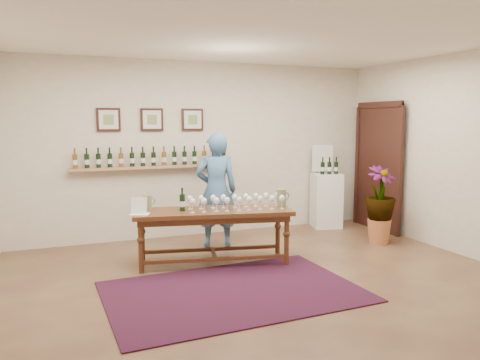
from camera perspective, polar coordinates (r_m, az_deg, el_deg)
name	(u,v)px	position (r m, az deg, el deg)	size (l,w,h in m)	color
ground	(265,281)	(5.60, 3.10, -12.21)	(6.00, 6.00, 0.00)	#4D2D21
room_shell	(334,165)	(7.97, 11.36, 1.75)	(6.00, 6.00, 6.00)	beige
rug	(233,292)	(5.26, -0.80, -13.44)	(2.72, 1.81, 0.01)	#4F0E17
tasting_table	(213,218)	(6.10, -3.26, -4.64)	(2.12, 1.05, 0.72)	#432110
table_glasses	(237,202)	(6.10, -0.41, -2.68)	(1.37, 0.32, 0.19)	white
table_bottles	(182,200)	(6.06, -7.09, -2.39)	(0.26, 0.15, 0.28)	black
pitcher_left	(148,203)	(6.12, -11.19, -2.75)	(0.13, 0.13, 0.20)	#687347
pitcher_right	(281,198)	(6.32, 5.07, -2.16)	(0.15, 0.15, 0.23)	#687347
menu_card	(139,206)	(5.91, -12.20, -3.07)	(0.23, 0.17, 0.21)	silver
display_pedestal	(326,200)	(8.36, 10.46, -2.46)	(0.47, 0.47, 0.95)	white
pedestal_bottles	(329,166)	(8.21, 10.84, 1.64)	(0.27, 0.07, 0.27)	black
info_sign	(322,158)	(8.39, 10.01, 2.61)	(0.37, 0.02, 0.51)	silver
potted_plant	(380,205)	(7.39, 16.70, -2.91)	(0.59, 0.59, 1.03)	#B0643A
person	(216,190)	(6.90, -2.91, -1.27)	(0.62, 0.40, 1.69)	#3C658E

